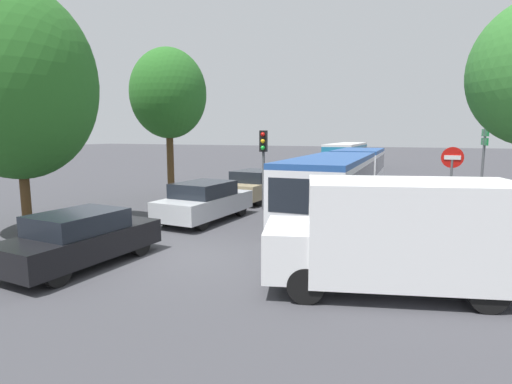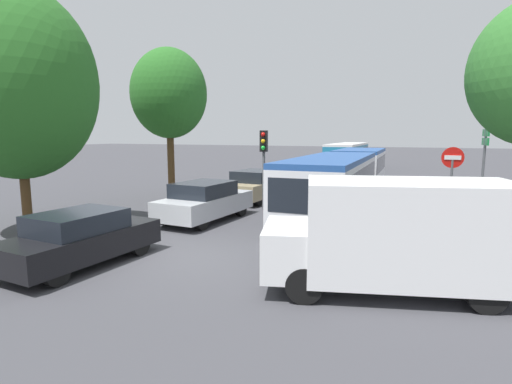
# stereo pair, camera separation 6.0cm
# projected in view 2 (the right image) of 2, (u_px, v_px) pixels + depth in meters

# --- Properties ---
(ground_plane) EXTENTS (200.00, 200.00, 0.00)m
(ground_plane) POSITION_uv_depth(u_px,v_px,m) (184.00, 256.00, 10.67)
(ground_plane) COLOR #3D3D42
(articulated_bus) EXTENTS (3.26, 16.12, 2.38)m
(articulated_bus) POSITION_uv_depth(u_px,v_px,m) (346.00, 174.00, 18.81)
(articulated_bus) COLOR silver
(articulated_bus) RESTS_ON ground
(city_bus_rear) EXTENTS (2.98, 11.24, 2.40)m
(city_bus_rear) POSITION_uv_depth(u_px,v_px,m) (348.00, 154.00, 38.13)
(city_bus_rear) COLOR teal
(city_bus_rear) RESTS_ON ground
(queued_car_black) EXTENTS (1.83, 3.99, 1.36)m
(queued_car_black) POSITION_uv_depth(u_px,v_px,m) (81.00, 238.00, 9.86)
(queued_car_black) COLOR black
(queued_car_black) RESTS_ON ground
(queued_car_silver) EXTENTS (1.98, 4.33, 1.48)m
(queued_car_silver) POSITION_uv_depth(u_px,v_px,m) (205.00, 201.00, 14.99)
(queued_car_silver) COLOR #B7BABF
(queued_car_silver) RESTS_ON ground
(queued_car_tan) EXTENTS (2.02, 4.40, 1.50)m
(queued_car_tan) POSITION_uv_depth(u_px,v_px,m) (257.00, 185.00, 19.61)
(queued_car_tan) COLOR tan
(queued_car_tan) RESTS_ON ground
(queued_car_navy) EXTENTS (2.03, 4.43, 1.51)m
(queued_car_navy) POSITION_uv_depth(u_px,v_px,m) (298.00, 174.00, 25.13)
(queued_car_navy) COLOR navy
(queued_car_navy) RESTS_ON ground
(white_van) EXTENTS (5.35, 3.34, 2.31)m
(white_van) POSITION_uv_depth(u_px,v_px,m) (397.00, 233.00, 8.13)
(white_van) COLOR white
(white_van) RESTS_ON ground
(traffic_light) EXTENTS (0.36, 0.39, 3.40)m
(traffic_light) POSITION_uv_depth(u_px,v_px,m) (264.00, 152.00, 17.05)
(traffic_light) COLOR #56595E
(traffic_light) RESTS_ON ground
(no_entry_sign) EXTENTS (0.70, 0.08, 2.82)m
(no_entry_sign) POSITION_uv_depth(u_px,v_px,m) (451.00, 175.00, 13.36)
(no_entry_sign) COLOR #56595E
(no_entry_sign) RESTS_ON ground
(direction_sign_post) EXTENTS (0.13, 1.40, 3.60)m
(direction_sign_post) POSITION_uv_depth(u_px,v_px,m) (484.00, 152.00, 15.46)
(direction_sign_post) COLOR #56595E
(direction_sign_post) RESTS_ON ground
(tree_left_near) EXTENTS (4.89, 4.89, 7.87)m
(tree_left_near) POSITION_uv_depth(u_px,v_px,m) (17.00, 83.00, 12.55)
(tree_left_near) COLOR #51381E
(tree_left_near) RESTS_ON ground
(tree_left_mid) EXTENTS (3.65, 3.65, 7.34)m
(tree_left_mid) POSITION_uv_depth(u_px,v_px,m) (169.00, 94.00, 19.21)
(tree_left_mid) COLOR #51381E
(tree_left_mid) RESTS_ON ground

